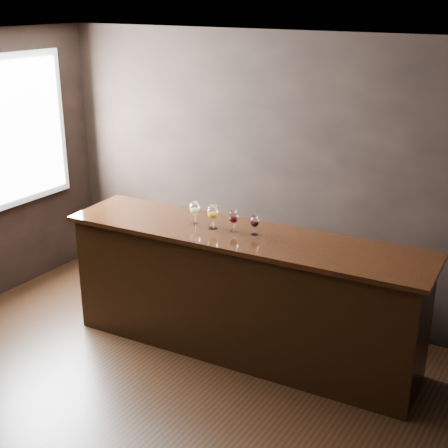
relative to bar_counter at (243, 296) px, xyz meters
The scene contains 9 objects.
ground 1.37m from the bar_counter, 105.46° to the right, with size 5.00×5.00×0.00m, color black.
room_shell 1.76m from the bar_counter, 117.38° to the right, with size 5.02×4.52×2.81m.
bar_counter is the anchor object (origin of this frame).
bar_top 0.58m from the bar_counter, behind, with size 3.29×0.76×0.04m, color black.
back_bar_shelf 1.23m from the bar_counter, 137.71° to the left, with size 2.22×0.40×0.80m, color black.
glass_white 0.89m from the bar_counter, behind, with size 0.09×0.09×0.21m.
glass_amber 0.80m from the bar_counter, behind, with size 0.09×0.09×0.22m.
glass_red_a 0.74m from the bar_counter, behind, with size 0.08×0.08×0.19m.
glass_red_b 0.72m from the bar_counter, 20.07° to the left, with size 0.07×0.07×0.17m.
Camera 1 is at (2.89, -3.13, 3.12)m, focal length 50.00 mm.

